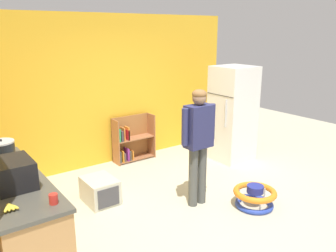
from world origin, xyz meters
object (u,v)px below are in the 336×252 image
pet_carrier (100,190)px  orange_cup (12,171)px  baby_walker (255,196)px  crock_pot (2,151)px  banana_bunch (10,207)px  red_cup (53,199)px  bookshelf (130,141)px  standing_person (198,138)px  green_cup (0,150)px  refrigerator (233,114)px  kitchen_counter (15,216)px  microwave (13,173)px

pet_carrier → orange_cup: orange_cup is taller
baby_walker → pet_carrier: 2.21m
crock_pot → orange_cup: 0.51m
pet_carrier → banana_bunch: 2.05m
crock_pot → red_cup: (0.13, -1.42, -0.08)m
bookshelf → standing_person: standing_person is taller
orange_cup → bookshelf: bearing=34.5°
standing_person → pet_carrier: 1.62m
green_cup → orange_cup: same height
crock_pot → banana_bunch: 1.33m
refrigerator → pet_carrier: size_ratio=3.22×
pet_carrier → banana_bunch: banana_bunch is taller
pet_carrier → red_cup: bearing=-127.9°
kitchen_counter → red_cup: bearing=-77.2°
standing_person → banana_bunch: standing_person is taller
standing_person → banana_bunch: (-2.52, -0.41, -0.07)m
refrigerator → crock_pot: 4.04m
green_cup → standing_person: bearing=-27.7°
standing_person → red_cup: bearing=-166.7°
red_cup → microwave: bearing=107.9°
pet_carrier → orange_cup: size_ratio=5.81×
red_cup → baby_walker: bearing=-0.7°
microwave → banana_bunch: microwave is taller
crock_pot → red_cup: crock_pot is taller
pet_carrier → microwave: bearing=-148.3°
kitchen_counter → orange_cup: 0.50m
crock_pot → bookshelf: bearing=25.9°
microwave → banana_bunch: size_ratio=3.03×
banana_bunch → standing_person: bearing=9.1°
bookshelf → standing_person: (-0.11, -2.07, 0.62)m
microwave → crock_pot: bearing=85.8°
standing_person → baby_walker: size_ratio=2.75×
kitchen_counter → refrigerator: refrigerator is taller
crock_pot → banana_bunch: crock_pot is taller
refrigerator → banana_bunch: 4.49m
refrigerator → bookshelf: size_ratio=2.09×
kitchen_counter → red_cup: (0.19, -0.84, 0.50)m
banana_bunch → orange_cup: 0.83m
refrigerator → orange_cup: bearing=-171.5°
standing_person → microwave: size_ratio=3.46×
standing_person → red_cup: standing_person is taller
microwave → baby_walker: bearing=-12.0°
baby_walker → orange_cup: size_ratio=6.36×
kitchen_counter → red_cup: red_cup is taller
refrigerator → microwave: size_ratio=3.71×
bookshelf → red_cup: bearing=-131.4°
baby_walker → bookshelf: bearing=100.4°
baby_walker → green_cup: (-2.88, 1.75, 0.79)m
refrigerator → bookshelf: refrigerator is taller
green_cup → red_cup: size_ratio=1.00×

